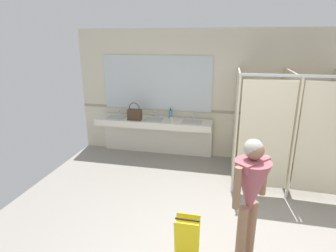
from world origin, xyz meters
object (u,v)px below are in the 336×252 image
(person_standing, at_px, (250,188))
(paper_cup, at_px, (172,120))
(wet_floor_sign, at_px, (187,241))
(handbag, at_px, (135,114))
(soap_dispenser, at_px, (171,114))

(person_standing, bearing_deg, paper_cup, 118.51)
(wet_floor_sign, bearing_deg, paper_cup, 105.03)
(person_standing, xyz_separation_m, paper_cup, (-1.45, 2.67, -0.04))
(handbag, xyz_separation_m, paper_cup, (0.82, 0.02, -0.08))
(paper_cup, bearing_deg, handbag, -178.35)
(paper_cup, distance_m, wet_floor_sign, 3.06)
(person_standing, relative_size, wet_floor_sign, 2.46)
(handbag, relative_size, paper_cup, 3.85)
(soap_dispenser, relative_size, wet_floor_sign, 0.34)
(person_standing, distance_m, handbag, 3.48)
(person_standing, height_order, wet_floor_sign, person_standing)
(handbag, xyz_separation_m, wet_floor_sign, (1.60, -2.87, -0.69))
(person_standing, distance_m, wet_floor_sign, 0.96)
(person_standing, relative_size, handbag, 4.00)
(handbag, distance_m, wet_floor_sign, 3.36)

